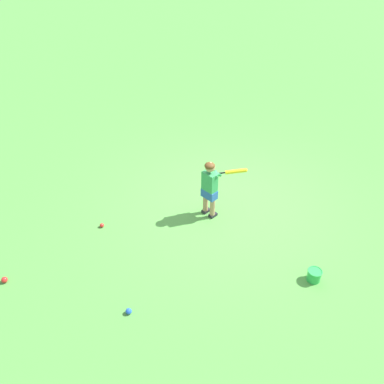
# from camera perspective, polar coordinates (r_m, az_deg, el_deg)

# --- Properties ---
(ground_plane) EXTENTS (40.00, 40.00, 0.00)m
(ground_plane) POSITION_cam_1_polar(r_m,az_deg,el_deg) (7.48, 5.57, -1.74)
(ground_plane) COLOR #519942
(child_batter) EXTENTS (0.38, 0.76, 1.08)m
(child_batter) POSITION_cam_1_polar(r_m,az_deg,el_deg) (6.84, 2.70, 1.12)
(child_batter) COLOR #232328
(child_batter) RESTS_ON ground
(play_ball_midfield) EXTENTS (0.09, 0.09, 0.09)m
(play_ball_midfield) POSITION_cam_1_polar(r_m,az_deg,el_deg) (6.66, -24.75, -11.09)
(play_ball_midfield) COLOR red
(play_ball_midfield) RESTS_ON ground
(play_ball_far_left) EXTENTS (0.07, 0.07, 0.07)m
(play_ball_far_left) POSITION_cam_1_polar(r_m,az_deg,el_deg) (7.11, -12.50, -4.57)
(play_ball_far_left) COLOR red
(play_ball_far_left) RESTS_ON ground
(play_ball_center_lawn) EXTENTS (0.08, 0.08, 0.08)m
(play_ball_center_lawn) POSITION_cam_1_polar(r_m,az_deg,el_deg) (5.78, -8.85, -16.15)
(play_ball_center_lawn) COLOR blue
(play_ball_center_lawn) RESTS_ON ground
(toy_bucket) EXTENTS (0.22, 0.22, 0.19)m
(toy_bucket) POSITION_cam_1_polar(r_m,az_deg,el_deg) (6.31, 16.71, -11.07)
(toy_bucket) COLOR green
(toy_bucket) RESTS_ON ground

